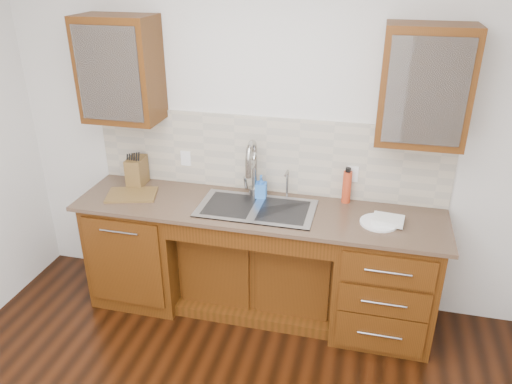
% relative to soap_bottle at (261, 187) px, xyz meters
% --- Properties ---
extents(wall_back, '(4.00, 0.10, 2.70)m').
position_rel_soap_bottle_xyz_m(wall_back, '(0.01, 0.21, 0.35)').
color(wall_back, silver).
rests_on(wall_back, ground).
extents(base_cabinet_left, '(0.70, 0.62, 0.88)m').
position_rel_soap_bottle_xyz_m(base_cabinet_left, '(-0.94, -0.15, -0.56)').
color(base_cabinet_left, '#593014').
rests_on(base_cabinet_left, ground).
extents(base_cabinet_center, '(1.20, 0.44, 0.70)m').
position_rel_soap_bottle_xyz_m(base_cabinet_center, '(0.01, -0.06, -0.65)').
color(base_cabinet_center, '#593014').
rests_on(base_cabinet_center, ground).
extents(base_cabinet_right, '(0.70, 0.62, 0.88)m').
position_rel_soap_bottle_xyz_m(base_cabinet_right, '(0.96, -0.15, -0.56)').
color(base_cabinet_right, '#593014').
rests_on(base_cabinet_right, ground).
extents(countertop, '(2.70, 0.65, 0.03)m').
position_rel_soap_bottle_xyz_m(countertop, '(0.01, -0.17, -0.11)').
color(countertop, '#84705B').
rests_on(countertop, base_cabinet_left).
extents(backsplash, '(2.70, 0.02, 0.59)m').
position_rel_soap_bottle_xyz_m(backsplash, '(0.01, 0.14, 0.20)').
color(backsplash, beige).
rests_on(backsplash, wall_back).
extents(sink, '(0.84, 0.46, 0.19)m').
position_rel_soap_bottle_xyz_m(sink, '(0.01, -0.18, -0.18)').
color(sink, '#9E9EA5').
rests_on(sink, countertop).
extents(faucet, '(0.04, 0.04, 0.40)m').
position_rel_soap_bottle_xyz_m(faucet, '(-0.06, 0.05, 0.11)').
color(faucet, '#999993').
rests_on(faucet, countertop).
extents(filter_tap, '(0.02, 0.02, 0.24)m').
position_rel_soap_bottle_xyz_m(filter_tap, '(0.19, 0.06, 0.03)').
color(filter_tap, '#999993').
rests_on(filter_tap, countertop).
extents(upper_cabinet_left, '(0.55, 0.34, 0.75)m').
position_rel_soap_bottle_xyz_m(upper_cabinet_left, '(-1.04, -0.01, 0.82)').
color(upper_cabinet_left, '#593014').
rests_on(upper_cabinet_left, wall_back).
extents(upper_cabinet_right, '(0.55, 0.34, 0.75)m').
position_rel_soap_bottle_xyz_m(upper_cabinet_right, '(1.06, -0.01, 0.82)').
color(upper_cabinet_right, '#593014').
rests_on(upper_cabinet_right, wall_back).
extents(outlet_left, '(0.08, 0.01, 0.12)m').
position_rel_soap_bottle_xyz_m(outlet_left, '(-0.64, 0.13, 0.12)').
color(outlet_left, white).
rests_on(outlet_left, backsplash).
extents(outlet_right, '(0.08, 0.01, 0.12)m').
position_rel_soap_bottle_xyz_m(outlet_right, '(0.66, 0.13, 0.12)').
color(outlet_right, white).
rests_on(outlet_right, backsplash).
extents(soap_bottle, '(0.09, 0.09, 0.18)m').
position_rel_soap_bottle_xyz_m(soap_bottle, '(0.00, 0.00, 0.00)').
color(soap_bottle, blue).
rests_on(soap_bottle, countertop).
extents(water_bottle, '(0.07, 0.07, 0.24)m').
position_rel_soap_bottle_xyz_m(water_bottle, '(0.63, 0.08, 0.03)').
color(water_bottle, '#BD3D1E').
rests_on(water_bottle, countertop).
extents(plate, '(0.30, 0.30, 0.01)m').
position_rel_soap_bottle_xyz_m(plate, '(0.87, -0.20, -0.08)').
color(plate, white).
rests_on(plate, countertop).
extents(dish_towel, '(0.22, 0.17, 0.03)m').
position_rel_soap_bottle_xyz_m(dish_towel, '(0.93, -0.19, -0.06)').
color(dish_towel, silver).
rests_on(dish_towel, plate).
extents(knife_block, '(0.14, 0.21, 0.22)m').
position_rel_soap_bottle_xyz_m(knife_block, '(-1.01, 0.01, 0.02)').
color(knife_block, brown).
rests_on(knife_block, countertop).
extents(cutting_board, '(0.42, 0.35, 0.02)m').
position_rel_soap_bottle_xyz_m(cutting_board, '(-0.97, -0.20, -0.08)').
color(cutting_board, brown).
rests_on(cutting_board, countertop).
extents(cup_left_a, '(0.14, 0.14, 0.09)m').
position_rel_soap_bottle_xyz_m(cup_left_a, '(-1.15, -0.01, 0.77)').
color(cup_left_a, white).
rests_on(cup_left_a, upper_cabinet_left).
extents(cup_left_b, '(0.11, 0.11, 0.09)m').
position_rel_soap_bottle_xyz_m(cup_left_b, '(-0.95, -0.01, 0.77)').
color(cup_left_b, silver).
rests_on(cup_left_b, upper_cabinet_left).
extents(cup_right_a, '(0.13, 0.13, 0.09)m').
position_rel_soap_bottle_xyz_m(cup_right_a, '(0.94, -0.01, 0.77)').
color(cup_right_a, white).
rests_on(cup_right_a, upper_cabinet_right).
extents(cup_right_b, '(0.11, 0.11, 0.09)m').
position_rel_soap_bottle_xyz_m(cup_right_b, '(1.10, -0.01, 0.77)').
color(cup_right_b, silver).
rests_on(cup_right_b, upper_cabinet_right).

